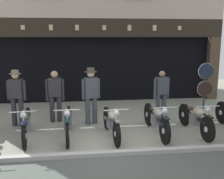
# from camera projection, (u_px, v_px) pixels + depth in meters

# --- Properties ---
(shop_facade) EXTENTS (10.93, 4.42, 6.48)m
(shop_facade) POSITION_uv_depth(u_px,v_px,m) (89.00, 56.00, 12.38)
(shop_facade) COLOR black
(shop_facade) RESTS_ON ground
(motorcycle_left) EXTENTS (0.62, 2.03, 0.92)m
(motorcycle_left) POSITION_uv_depth(u_px,v_px,m) (26.00, 123.00, 6.89)
(motorcycle_left) COLOR black
(motorcycle_left) RESTS_ON ground
(motorcycle_center_left) EXTENTS (0.62, 2.04, 0.93)m
(motorcycle_center_left) POSITION_uv_depth(u_px,v_px,m) (68.00, 122.00, 7.01)
(motorcycle_center_left) COLOR black
(motorcycle_center_left) RESTS_ON ground
(motorcycle_center) EXTENTS (0.62, 1.94, 0.91)m
(motorcycle_center) POSITION_uv_depth(u_px,v_px,m) (111.00, 122.00, 7.03)
(motorcycle_center) COLOR black
(motorcycle_center) RESTS_ON ground
(motorcycle_center_right) EXTENTS (0.62, 2.12, 0.93)m
(motorcycle_center_right) POSITION_uv_depth(u_px,v_px,m) (156.00, 119.00, 7.26)
(motorcycle_center_right) COLOR black
(motorcycle_center_right) RESTS_ON ground
(motorcycle_right) EXTENTS (0.62, 1.98, 0.92)m
(motorcycle_right) POSITION_uv_depth(u_px,v_px,m) (195.00, 118.00, 7.34)
(motorcycle_right) COLOR black
(motorcycle_right) RESTS_ON ground
(salesman_left) EXTENTS (0.55, 0.33, 1.68)m
(salesman_left) POSITION_uv_depth(u_px,v_px,m) (17.00, 95.00, 7.81)
(salesman_left) COLOR #2D2D33
(salesman_left) RESTS_ON ground
(shopkeeper_center) EXTENTS (0.56, 0.26, 1.60)m
(shopkeeper_center) POSITION_uv_depth(u_px,v_px,m) (55.00, 94.00, 8.22)
(shopkeeper_center) COLOR #2D2D33
(shopkeeper_center) RESTS_ON ground
(salesman_right) EXTENTS (0.55, 0.36, 1.72)m
(salesman_right) POSITION_uv_depth(u_px,v_px,m) (91.00, 93.00, 8.00)
(salesman_right) COLOR #3D424C
(salesman_right) RESTS_ON ground
(assistant_far_right) EXTENTS (0.55, 0.31, 1.56)m
(assistant_far_right) POSITION_uv_depth(u_px,v_px,m) (161.00, 93.00, 8.58)
(assistant_far_right) COLOR #3D424C
(assistant_far_right) RESTS_ON ground
(tyre_sign_pole) EXTENTS (0.59, 0.06, 1.71)m
(tyre_sign_pole) POSITION_uv_depth(u_px,v_px,m) (205.00, 81.00, 9.81)
(tyre_sign_pole) COLOR #232328
(tyre_sign_pole) RESTS_ON ground
(advert_board_near) EXTENTS (0.81, 0.03, 0.93)m
(advert_board_near) POSITION_uv_depth(u_px,v_px,m) (54.00, 59.00, 10.65)
(advert_board_near) COLOR silver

